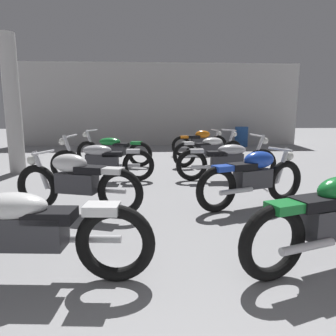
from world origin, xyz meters
TOP-DOWN VIEW (x-y plane):
  - back_wall at (0.00, 14.14)m, footprint 12.68×0.24m
  - support_pillar at (-3.49, 7.77)m, footprint 0.36×0.36m
  - motorcycle_left_row_1 at (-1.32, 2.87)m, footprint 2.17×0.68m
  - motorcycle_left_row_2 at (-1.33, 4.66)m, footprint 1.92×0.71m
  - motorcycle_left_row_3 at (-1.30, 6.70)m, footprint 2.17×0.68m
  - motorcycle_left_row_4 at (-1.31, 8.63)m, footprint 2.13×0.81m
  - motorcycle_right_row_1 at (1.38, 2.96)m, footprint 1.90×0.77m
  - motorcycle_right_row_2 at (1.28, 4.81)m, footprint 1.87×0.83m
  - motorcycle_right_row_3 at (1.34, 6.66)m, footprint 2.17×0.68m
  - motorcycle_right_row_4 at (1.32, 8.53)m, footprint 2.08×0.95m
  - motorcycle_right_row_5 at (1.38, 10.57)m, footprint 1.96×0.59m
  - oil_drum at (3.62, 13.30)m, footprint 0.59×0.59m

SIDE VIEW (x-z plane):
  - oil_drum at x=3.62m, z-range 0.00..0.85m
  - motorcycle_left_row_1 at x=-1.32m, z-range -0.04..0.94m
  - motorcycle_left_row_3 at x=-1.30m, z-range -0.04..0.94m
  - motorcycle_left_row_4 at x=-1.31m, z-range -0.04..0.94m
  - motorcycle_right_row_3 at x=1.34m, z-range -0.04..0.94m
  - motorcycle_right_row_4 at x=1.32m, z-range -0.04..0.94m
  - motorcycle_left_row_2 at x=-1.33m, z-range 0.02..0.90m
  - motorcycle_right_row_1 at x=1.38m, z-range 0.02..0.90m
  - motorcycle_right_row_2 at x=1.28m, z-range 0.02..0.90m
  - motorcycle_right_row_5 at x=1.38m, z-range 0.02..0.90m
  - support_pillar at x=-3.49m, z-range 0.00..3.20m
  - back_wall at x=0.00m, z-range 0.00..3.60m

